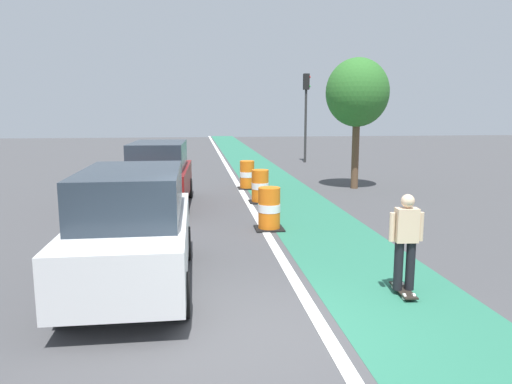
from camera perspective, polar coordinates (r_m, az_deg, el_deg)
name	(u,v)px	position (r m, az deg, el deg)	size (l,w,h in m)	color
ground_plane	(259,331)	(7.02, 0.33, -15.94)	(100.00, 100.00, 0.00)	#424244
bike_lane_strip	(280,189)	(18.81, 2.79, 0.30)	(2.50, 80.00, 0.01)	#286B51
lane_divider_stripe	(241,190)	(18.61, -1.76, 0.21)	(0.20, 80.00, 0.01)	silver
skateboarder_on_lane	(406,241)	(8.36, 17.14, -5.51)	(0.57, 0.81, 1.69)	black
parked_suv_nearest	(133,228)	(8.61, -14.24, -4.10)	(1.93, 4.60, 2.04)	silver
parked_suv_second	(159,174)	(15.69, -11.29, 2.09)	(2.06, 4.67, 2.04)	maroon
traffic_barrel_front	(269,209)	(12.44, 1.56, -2.01)	(0.73, 0.73, 1.09)	orange
traffic_barrel_mid	(260,187)	(16.08, 0.48, 0.64)	(0.73, 0.73, 1.09)	orange
traffic_barrel_back	(247,175)	(18.94, -1.05, 1.99)	(0.73, 0.73, 1.09)	orange
traffic_light_corner	(306,102)	(28.67, 5.89, 10.45)	(0.41, 0.32, 5.10)	#2D2D2D
street_tree_sidewalk	(357,93)	(19.27, 11.79, 11.27)	(2.40, 2.40, 5.00)	brown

